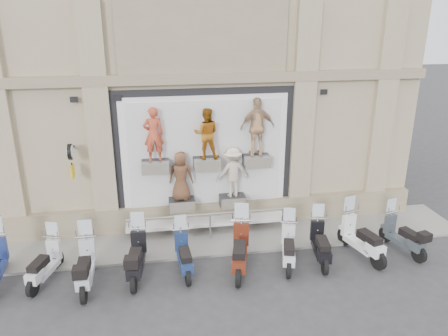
{
  "coord_description": "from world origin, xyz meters",
  "views": [
    {
      "loc": [
        -1.6,
        -9.85,
        6.67
      ],
      "look_at": [
        0.41,
        1.9,
        2.4
      ],
      "focal_mm": 35.0,
      "sensor_mm": 36.0,
      "label": 1
    }
  ],
  "objects_px": {
    "scooter_b": "(43,257)",
    "scooter_c": "(85,259)",
    "clock_sign_bracket": "(71,157)",
    "scooter_i": "(363,231)",
    "scooter_j": "(404,229)",
    "scooter_d": "(136,250)",
    "scooter_g": "(289,241)",
    "scooter_h": "(321,237)",
    "scooter_e": "(184,248)",
    "guard_rail": "(210,227)",
    "scooter_f": "(240,242)"
  },
  "relations": [
    {
      "from": "scooter_i",
      "to": "scooter_b",
      "type": "bearing_deg",
      "value": 164.66
    },
    {
      "from": "scooter_d",
      "to": "scooter_c",
      "type": "bearing_deg",
      "value": -163.98
    },
    {
      "from": "scooter_b",
      "to": "scooter_e",
      "type": "xyz_separation_m",
      "value": [
        3.61,
        -0.16,
        -0.0
      ]
    },
    {
      "from": "clock_sign_bracket",
      "to": "scooter_i",
      "type": "xyz_separation_m",
      "value": [
        8.04,
        -2.1,
        -1.99
      ]
    },
    {
      "from": "guard_rail",
      "to": "scooter_f",
      "type": "bearing_deg",
      "value": -71.83
    },
    {
      "from": "scooter_d",
      "to": "scooter_b",
      "type": "bearing_deg",
      "value": -178.02
    },
    {
      "from": "scooter_c",
      "to": "scooter_i",
      "type": "bearing_deg",
      "value": 0.58
    },
    {
      "from": "scooter_b",
      "to": "scooter_j",
      "type": "relative_size",
      "value": 0.98
    },
    {
      "from": "scooter_g",
      "to": "scooter_i",
      "type": "height_order",
      "value": "scooter_i"
    },
    {
      "from": "scooter_e",
      "to": "scooter_j",
      "type": "relative_size",
      "value": 0.98
    },
    {
      "from": "scooter_b",
      "to": "scooter_f",
      "type": "xyz_separation_m",
      "value": [
        5.11,
        -0.33,
        0.13
      ]
    },
    {
      "from": "guard_rail",
      "to": "scooter_g",
      "type": "relative_size",
      "value": 2.82
    },
    {
      "from": "guard_rail",
      "to": "scooter_h",
      "type": "xyz_separation_m",
      "value": [
        2.9,
        -1.67,
        0.28
      ]
    },
    {
      "from": "scooter_g",
      "to": "scooter_h",
      "type": "xyz_separation_m",
      "value": [
        0.94,
        0.02,
        0.02
      ]
    },
    {
      "from": "clock_sign_bracket",
      "to": "scooter_i",
      "type": "bearing_deg",
      "value": -14.66
    },
    {
      "from": "scooter_b",
      "to": "scooter_f",
      "type": "height_order",
      "value": "scooter_f"
    },
    {
      "from": "scooter_h",
      "to": "scooter_j",
      "type": "relative_size",
      "value": 1.03
    },
    {
      "from": "guard_rail",
      "to": "scooter_h",
      "type": "height_order",
      "value": "scooter_h"
    },
    {
      "from": "scooter_b",
      "to": "scooter_c",
      "type": "bearing_deg",
      "value": -2.54
    },
    {
      "from": "guard_rail",
      "to": "scooter_j",
      "type": "distance_m",
      "value": 5.69
    },
    {
      "from": "scooter_j",
      "to": "scooter_b",
      "type": "bearing_deg",
      "value": 164.97
    },
    {
      "from": "scooter_b",
      "to": "scooter_j",
      "type": "xyz_separation_m",
      "value": [
        10.0,
        -0.17,
        0.01
      ]
    },
    {
      "from": "scooter_e",
      "to": "scooter_h",
      "type": "height_order",
      "value": "scooter_h"
    },
    {
      "from": "scooter_e",
      "to": "scooter_h",
      "type": "relative_size",
      "value": 0.95
    },
    {
      "from": "clock_sign_bracket",
      "to": "scooter_f",
      "type": "distance_m",
      "value": 5.36
    },
    {
      "from": "scooter_g",
      "to": "scooter_j",
      "type": "xyz_separation_m",
      "value": [
        3.51,
        0.1,
        -0.0
      ]
    },
    {
      "from": "scooter_h",
      "to": "scooter_i",
      "type": "relative_size",
      "value": 0.92
    },
    {
      "from": "scooter_b",
      "to": "scooter_c",
      "type": "height_order",
      "value": "scooter_c"
    },
    {
      "from": "scooter_c",
      "to": "scooter_f",
      "type": "xyz_separation_m",
      "value": [
        4.03,
        0.06,
        0.06
      ]
    },
    {
      "from": "scooter_h",
      "to": "clock_sign_bracket",
      "type": "bearing_deg",
      "value": 172.51
    },
    {
      "from": "guard_rail",
      "to": "scooter_i",
      "type": "distance_m",
      "value": 4.47
    },
    {
      "from": "scooter_f",
      "to": "scooter_i",
      "type": "height_order",
      "value": "scooter_f"
    },
    {
      "from": "scooter_i",
      "to": "guard_rail",
      "type": "bearing_deg",
      "value": 144.61
    },
    {
      "from": "clock_sign_bracket",
      "to": "scooter_b",
      "type": "distance_m",
      "value": 2.88
    },
    {
      "from": "scooter_c",
      "to": "scooter_f",
      "type": "height_order",
      "value": "scooter_f"
    },
    {
      "from": "guard_rail",
      "to": "scooter_f",
      "type": "height_order",
      "value": "scooter_f"
    },
    {
      "from": "scooter_d",
      "to": "scooter_g",
      "type": "bearing_deg",
      "value": 4.62
    },
    {
      "from": "guard_rail",
      "to": "scooter_i",
      "type": "height_order",
      "value": "scooter_i"
    },
    {
      "from": "scooter_d",
      "to": "scooter_e",
      "type": "distance_m",
      "value": 1.26
    },
    {
      "from": "scooter_b",
      "to": "clock_sign_bracket",
      "type": "bearing_deg",
      "value": 88.69
    },
    {
      "from": "scooter_d",
      "to": "scooter_e",
      "type": "bearing_deg",
      "value": 6.43
    },
    {
      "from": "scooter_b",
      "to": "scooter_i",
      "type": "bearing_deg",
      "value": 15.9
    },
    {
      "from": "scooter_b",
      "to": "scooter_j",
      "type": "height_order",
      "value": "scooter_j"
    },
    {
      "from": "scooter_f",
      "to": "scooter_j",
      "type": "relative_size",
      "value": 1.17
    },
    {
      "from": "scooter_g",
      "to": "scooter_j",
      "type": "bearing_deg",
      "value": 17.98
    },
    {
      "from": "scooter_d",
      "to": "scooter_e",
      "type": "height_order",
      "value": "scooter_d"
    },
    {
      "from": "clock_sign_bracket",
      "to": "scooter_f",
      "type": "bearing_deg",
      "value": -26.28
    },
    {
      "from": "scooter_c",
      "to": "scooter_j",
      "type": "height_order",
      "value": "scooter_c"
    },
    {
      "from": "clock_sign_bracket",
      "to": "scooter_b",
      "type": "bearing_deg",
      "value": -108.71
    },
    {
      "from": "scooter_h",
      "to": "scooter_b",
      "type": "bearing_deg",
      "value": -172.05
    }
  ]
}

